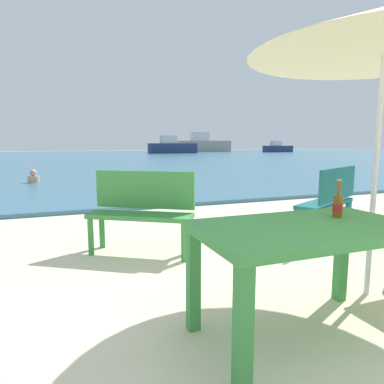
{
  "coord_description": "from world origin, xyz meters",
  "views": [
    {
      "loc": [
        -1.9,
        -1.38,
        1.27
      ],
      "look_at": [
        -0.23,
        3.0,
        0.6
      ],
      "focal_mm": 32.01,
      "sensor_mm": 36.0,
      "label": 1
    }
  ],
  "objects_px": {
    "bench_green_left": "(142,207)",
    "swimmer_person": "(34,177)",
    "beer_bottle_amber": "(338,204)",
    "boat_tanker": "(278,148)",
    "picnic_table_green": "(306,241)",
    "bench_teal_center": "(330,197)",
    "boat_fishing_trawler": "(172,147)",
    "boat_sailboat": "(203,145)"
  },
  "relations": [
    {
      "from": "picnic_table_green",
      "to": "bench_green_left",
      "type": "xyz_separation_m",
      "value": [
        -0.59,
        2.12,
        -0.11
      ]
    },
    {
      "from": "bench_teal_center",
      "to": "swimmer_person",
      "type": "height_order",
      "value": "bench_teal_center"
    },
    {
      "from": "boat_fishing_trawler",
      "to": "picnic_table_green",
      "type": "bearing_deg",
      "value": -106.26
    },
    {
      "from": "bench_green_left",
      "to": "boat_tanker",
      "type": "relative_size",
      "value": 0.29
    },
    {
      "from": "beer_bottle_amber",
      "to": "boat_tanker",
      "type": "distance_m",
      "value": 46.44
    },
    {
      "from": "bench_green_left",
      "to": "swimmer_person",
      "type": "height_order",
      "value": "bench_green_left"
    },
    {
      "from": "beer_bottle_amber",
      "to": "swimmer_person",
      "type": "distance_m",
      "value": 9.94
    },
    {
      "from": "picnic_table_green",
      "to": "bench_green_left",
      "type": "distance_m",
      "value": 2.2
    },
    {
      "from": "bench_green_left",
      "to": "boat_sailboat",
      "type": "distance_m",
      "value": 45.38
    },
    {
      "from": "beer_bottle_amber",
      "to": "boat_tanker",
      "type": "xyz_separation_m",
      "value": [
        26.14,
        38.39,
        -0.22
      ]
    },
    {
      "from": "swimmer_person",
      "to": "boat_fishing_trawler",
      "type": "distance_m",
      "value": 31.35
    },
    {
      "from": "beer_bottle_amber",
      "to": "boat_tanker",
      "type": "bearing_deg",
      "value": 55.75
    },
    {
      "from": "picnic_table_green",
      "to": "bench_teal_center",
      "type": "distance_m",
      "value": 2.75
    },
    {
      "from": "bench_green_left",
      "to": "boat_fishing_trawler",
      "type": "height_order",
      "value": "boat_fishing_trawler"
    },
    {
      "from": "beer_bottle_amber",
      "to": "swimmer_person",
      "type": "xyz_separation_m",
      "value": [
        -2.6,
        9.57,
        -0.61
      ]
    },
    {
      "from": "boat_tanker",
      "to": "boat_sailboat",
      "type": "distance_m",
      "value": 10.32
    },
    {
      "from": "beer_bottle_amber",
      "to": "boat_sailboat",
      "type": "bearing_deg",
      "value": 68.42
    },
    {
      "from": "bench_green_left",
      "to": "swimmer_person",
      "type": "relative_size",
      "value": 2.94
    },
    {
      "from": "swimmer_person",
      "to": "boat_sailboat",
      "type": "distance_m",
      "value": 39.41
    },
    {
      "from": "bench_green_left",
      "to": "boat_sailboat",
      "type": "bearing_deg",
      "value": 66.4
    },
    {
      "from": "bench_teal_center",
      "to": "boat_tanker",
      "type": "distance_m",
      "value": 44.02
    },
    {
      "from": "bench_teal_center",
      "to": "boat_tanker",
      "type": "relative_size",
      "value": 0.29
    },
    {
      "from": "bench_teal_center",
      "to": "bench_green_left",
      "type": "distance_m",
      "value": 2.57
    },
    {
      "from": "swimmer_person",
      "to": "boat_tanker",
      "type": "xyz_separation_m",
      "value": [
        28.73,
        28.81,
        0.39
      ]
    },
    {
      "from": "picnic_table_green",
      "to": "boat_sailboat",
      "type": "distance_m",
      "value": 47.11
    },
    {
      "from": "picnic_table_green",
      "to": "beer_bottle_amber",
      "type": "bearing_deg",
      "value": 16.09
    },
    {
      "from": "bench_green_left",
      "to": "boat_sailboat",
      "type": "xyz_separation_m",
      "value": [
        18.17,
        41.58,
        0.53
      ]
    },
    {
      "from": "bench_green_left",
      "to": "boat_sailboat",
      "type": "relative_size",
      "value": 0.16
    },
    {
      "from": "swimmer_person",
      "to": "picnic_table_green",
      "type": "bearing_deg",
      "value": -76.83
    },
    {
      "from": "beer_bottle_amber",
      "to": "boat_fishing_trawler",
      "type": "xyz_separation_m",
      "value": [
        10.76,
        37.93,
        -0.01
      ]
    },
    {
      "from": "beer_bottle_amber",
      "to": "picnic_table_green",
      "type": "bearing_deg",
      "value": -163.91
    },
    {
      "from": "bench_teal_center",
      "to": "boat_sailboat",
      "type": "distance_m",
      "value": 44.62
    },
    {
      "from": "bench_teal_center",
      "to": "boat_fishing_trawler",
      "type": "height_order",
      "value": "boat_fishing_trawler"
    },
    {
      "from": "picnic_table_green",
      "to": "boat_fishing_trawler",
      "type": "distance_m",
      "value": 39.61
    },
    {
      "from": "boat_sailboat",
      "to": "picnic_table_green",
      "type": "bearing_deg",
      "value": -111.91
    },
    {
      "from": "swimmer_person",
      "to": "boat_fishing_trawler",
      "type": "xyz_separation_m",
      "value": [
        13.36,
        28.36,
        0.6
      ]
    },
    {
      "from": "bench_teal_center",
      "to": "boat_sailboat",
      "type": "height_order",
      "value": "boat_sailboat"
    },
    {
      "from": "swimmer_person",
      "to": "boat_sailboat",
      "type": "xyz_separation_m",
      "value": [
        19.84,
        34.04,
        0.83
      ]
    },
    {
      "from": "picnic_table_green",
      "to": "swimmer_person",
      "type": "bearing_deg",
      "value": 103.17
    },
    {
      "from": "bench_green_left",
      "to": "boat_fishing_trawler",
      "type": "distance_m",
      "value": 37.76
    },
    {
      "from": "beer_bottle_amber",
      "to": "boat_tanker",
      "type": "relative_size",
      "value": 0.06
    },
    {
      "from": "boat_fishing_trawler",
      "to": "bench_teal_center",
      "type": "bearing_deg",
      "value": -104.18
    }
  ]
}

